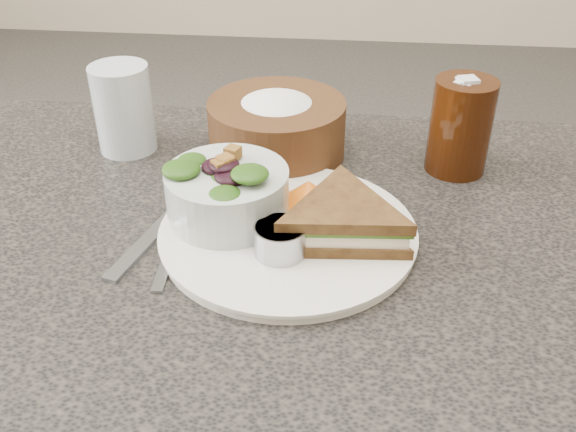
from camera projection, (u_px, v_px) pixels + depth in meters
The scene contains 10 objects.
dinner_plate at pixel (288, 233), 0.73m from camera, with size 0.29×0.29×0.01m, color silver.
sandwich at pixel (343, 220), 0.70m from camera, with size 0.17×0.17×0.05m, color brown, non-canonical shape.
salad_bowl at pixel (227, 186), 0.72m from camera, with size 0.14×0.14×0.08m, color #AFBAB4, non-canonical shape.
dressing_ramekin at pixel (280, 240), 0.68m from camera, with size 0.06×0.06×0.03m, color #9B9EA7.
orange_wedge at pixel (308, 192), 0.76m from camera, with size 0.07×0.07×0.03m, color orange.
fork at pixel (154, 234), 0.73m from camera, with size 0.02×0.18×0.00m, color #A3A8B1.
knife at pixel (175, 238), 0.73m from camera, with size 0.01×0.19×0.00m, color gray.
bread_basket at pixel (277, 119), 0.87m from camera, with size 0.19×0.19×0.11m, color brown, non-canonical shape.
cola_glass at pixel (461, 122), 0.83m from camera, with size 0.08×0.08×0.14m, color black, non-canonical shape.
water_glass at pixel (124, 109), 0.88m from camera, with size 0.08×0.08×0.12m, color #B1BDC5.
Camera 1 is at (0.06, -0.59, 1.17)m, focal length 40.00 mm.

